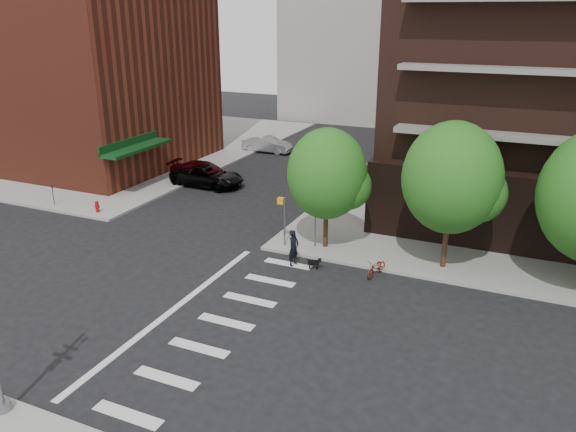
# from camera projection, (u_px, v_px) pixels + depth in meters

# --- Properties ---
(ground) EXTENTS (120.00, 120.00, 0.00)m
(ground) POSITION_uv_depth(u_px,v_px,m) (164.00, 307.00, 23.44)
(ground) COLOR black
(ground) RESTS_ON ground
(sidewalk_nw) EXTENTS (31.00, 33.00, 0.15)m
(sidewalk_nw) POSITION_uv_depth(u_px,v_px,m) (98.00, 142.00, 52.98)
(sidewalk_nw) COLOR gray
(sidewalk_nw) RESTS_ON ground
(crosswalk) EXTENTS (3.85, 13.00, 0.01)m
(crosswalk) POSITION_uv_depth(u_px,v_px,m) (209.00, 318.00, 22.59)
(crosswalk) COLOR silver
(crosswalk) RESTS_ON ground
(midrise_nw) EXTENTS (21.40, 15.50, 20.00)m
(midrise_nw) POSITION_uv_depth(u_px,v_px,m) (59.00, 32.00, 43.86)
(midrise_nw) COLOR maroon
(midrise_nw) RESTS_ON sidewalk_nw
(tree_a) EXTENTS (4.00, 4.00, 5.90)m
(tree_a) POSITION_uv_depth(u_px,v_px,m) (327.00, 174.00, 27.81)
(tree_a) COLOR #301E11
(tree_a) RESTS_ON sidewalk_ne
(tree_b) EXTENTS (4.50, 4.50, 6.65)m
(tree_b) POSITION_uv_depth(u_px,v_px,m) (452.00, 178.00, 25.34)
(tree_b) COLOR #301E11
(tree_b) RESTS_ON sidewalk_ne
(pedestrian_signal) EXTENTS (2.18, 0.67, 2.60)m
(pedestrian_signal) POSITION_uv_depth(u_px,v_px,m) (291.00, 214.00, 28.71)
(pedestrian_signal) COLOR slate
(pedestrian_signal) RESTS_ON sidewalk_ne
(fire_hydrant) EXTENTS (0.24, 0.24, 0.73)m
(fire_hydrant) POSITION_uv_depth(u_px,v_px,m) (97.00, 206.00, 33.98)
(fire_hydrant) COLOR #A50C0C
(fire_hydrant) RESTS_ON sidewalk_nw
(parking_meter) EXTENTS (0.10, 0.08, 1.32)m
(parking_meter) POSITION_uv_depth(u_px,v_px,m) (53.00, 192.00, 35.18)
(parking_meter) COLOR black
(parking_meter) RESTS_ON sidewalk_nw
(parked_car_black) EXTENTS (2.44, 5.25, 1.46)m
(parked_car_black) POSITION_uv_depth(u_px,v_px,m) (207.00, 176.00, 39.48)
(parked_car_black) COLOR black
(parked_car_black) RESTS_ON ground
(parked_car_maroon) EXTENTS (2.58, 5.32, 1.49)m
(parked_car_maroon) POSITION_uv_depth(u_px,v_px,m) (205.00, 172.00, 40.32)
(parked_car_maroon) COLOR #370208
(parked_car_maroon) RESTS_ON ground
(parked_car_silver) EXTENTS (1.66, 4.39, 1.43)m
(parked_car_silver) POSITION_uv_depth(u_px,v_px,m) (267.00, 144.00, 49.12)
(parked_car_silver) COLOR #ACADB3
(parked_car_silver) RESTS_ON ground
(scooter) EXTENTS (0.92, 1.66, 0.82)m
(scooter) POSITION_uv_depth(u_px,v_px,m) (377.00, 268.00, 26.07)
(scooter) COLOR maroon
(scooter) RESTS_ON ground
(dog_walker) EXTENTS (0.73, 0.55, 1.82)m
(dog_walker) POSITION_uv_depth(u_px,v_px,m) (294.00, 248.00, 27.01)
(dog_walker) COLOR black
(dog_walker) RESTS_ON ground
(dog) EXTENTS (0.66, 0.35, 0.55)m
(dog) POSITION_uv_depth(u_px,v_px,m) (314.00, 262.00, 26.79)
(dog) COLOR black
(dog) RESTS_ON ground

